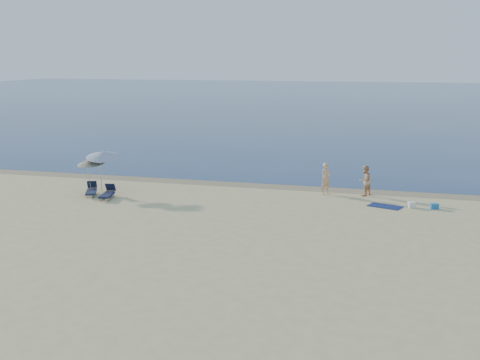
% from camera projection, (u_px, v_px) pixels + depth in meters
% --- Properties ---
extents(ground, '(160.00, 160.00, 0.00)m').
position_uv_depth(ground, '(176.00, 326.00, 17.23)').
color(ground, '#C7BA85').
rests_on(ground, ground).
extents(sea, '(240.00, 160.00, 0.01)m').
position_uv_depth(sea, '(370.00, 99.00, 111.83)').
color(sea, '#0D234F').
rests_on(sea, ground).
extents(wet_sand_strip, '(240.00, 1.60, 0.00)m').
position_uv_depth(wet_sand_strip, '(294.00, 187.00, 35.58)').
color(wet_sand_strip, '#847254').
rests_on(wet_sand_strip, ground).
extents(person_left, '(0.75, 0.77, 1.78)m').
position_uv_depth(person_left, '(326.00, 179.00, 33.70)').
color(person_left, tan).
rests_on(person_left, ground).
extents(person_right, '(0.98, 1.04, 1.70)m').
position_uv_depth(person_right, '(365.00, 181.00, 33.34)').
color(person_right, tan).
rests_on(person_right, ground).
extents(beach_towel, '(1.89, 1.44, 0.03)m').
position_uv_depth(beach_towel, '(385.00, 206.00, 31.05)').
color(beach_towel, '#0F1B4C').
rests_on(beach_towel, ground).
extents(white_bag, '(0.44, 0.41, 0.30)m').
position_uv_depth(white_bag, '(411.00, 205.00, 30.81)').
color(white_bag, white).
rests_on(white_bag, ground).
extents(blue_cooler, '(0.47, 0.39, 0.28)m').
position_uv_depth(blue_cooler, '(434.00, 206.00, 30.54)').
color(blue_cooler, '#1F65A9').
rests_on(blue_cooler, ground).
extents(umbrella_near, '(2.59, 2.60, 2.55)m').
position_uv_depth(umbrella_near, '(103.00, 154.00, 34.03)').
color(umbrella_near, silver).
rests_on(umbrella_near, ground).
extents(umbrella_far, '(1.87, 1.89, 2.10)m').
position_uv_depth(umbrella_far, '(91.00, 161.00, 33.97)').
color(umbrella_far, silver).
rests_on(umbrella_far, ground).
extents(lounger_left, '(1.14, 1.70, 0.72)m').
position_uv_depth(lounger_left, '(91.00, 190.00, 33.60)').
color(lounger_left, '#151E3A').
rests_on(lounger_left, ground).
extents(lounger_right, '(0.83, 1.70, 0.72)m').
position_uv_depth(lounger_right, '(108.00, 193.00, 32.86)').
color(lounger_right, '#141A37').
rests_on(lounger_right, ground).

